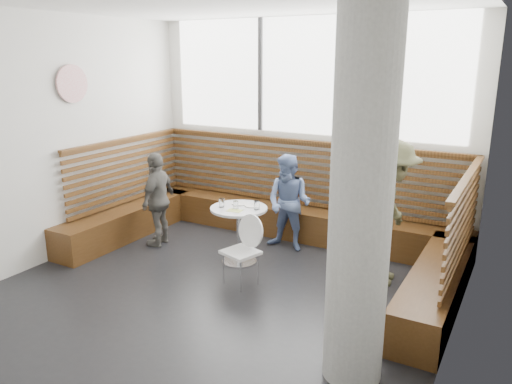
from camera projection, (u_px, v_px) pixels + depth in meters
The scene contains 15 objects.
room at pixel (210, 159), 5.28m from camera, with size 5.00×5.00×3.20m.
booth at pixel (283, 220), 7.08m from camera, with size 5.00×2.50×1.44m.
concrete_column at pixel (361, 196), 3.90m from camera, with size 0.50×0.50×3.20m, color gray.
wall_art at pixel (72, 84), 6.60m from camera, with size 0.50×0.50×0.03m, color white.
cafe_table at pixel (239, 223), 6.50m from camera, with size 0.74×0.74×0.76m.
cafe_chair at pixel (243, 244), 5.93m from camera, with size 0.40×0.39×0.84m.
adult_man at pixel (390, 213), 5.88m from camera, with size 1.12×0.65×1.74m, color brown.
child_back at pixel (289, 203), 6.95m from camera, with size 0.66×0.51×1.36m, color #6278A9.
child_left at pixel (158, 199), 7.12m from camera, with size 0.79×0.33×1.36m, color #605D57.
plate_near at pixel (239, 204), 6.59m from camera, with size 0.20×0.20×0.01m, color white.
plate_far at pixel (252, 206), 6.51m from camera, with size 0.20×0.20×0.01m, color white.
glass_left at pixel (222, 203), 6.46m from camera, with size 0.07×0.07×0.11m, color white.
glass_mid at pixel (236, 205), 6.37m from camera, with size 0.07×0.07×0.11m, color white.
glass_right at pixel (257, 205), 6.35m from camera, with size 0.07×0.07×0.11m, color white.
menu_card at pixel (235, 211), 6.31m from camera, with size 0.19×0.13×0.00m, color #A5C64C.
Camera 1 is at (2.97, -4.27, 2.66)m, focal length 35.00 mm.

